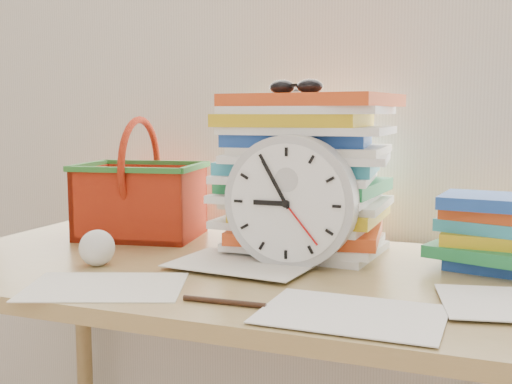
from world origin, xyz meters
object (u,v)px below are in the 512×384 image
at_px(desk, 259,303).
at_px(clock, 291,202).
at_px(paper_stack, 303,174).
at_px(book_stack, 506,232).
at_px(basket, 141,179).

bearing_deg(desk, clock, 20.24).
bearing_deg(paper_stack, book_stack, -1.62).
height_order(clock, book_stack, clock).
bearing_deg(book_stack, desk, -160.31).
height_order(desk, book_stack, book_stack).
xyz_separation_m(desk, basket, (-0.38, 0.19, 0.22)).
bearing_deg(basket, desk, -35.97).
height_order(desk, basket, basket).
xyz_separation_m(clock, basket, (-0.44, 0.17, 0.01)).
bearing_deg(book_stack, paper_stack, 178.38).
distance_m(desk, paper_stack, 0.30).
relative_size(paper_stack, basket, 1.24).
distance_m(clock, basket, 0.47).
relative_size(clock, book_stack, 0.93).
distance_m(book_stack, basket, 0.84).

